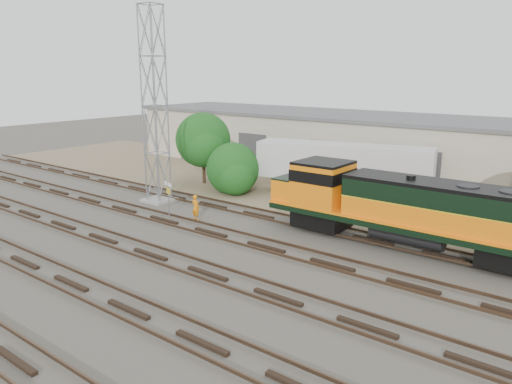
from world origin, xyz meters
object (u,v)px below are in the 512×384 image
Objects in this scene: signal_tower at (155,109)px; semi_trailer at (347,164)px; locomotive at (403,207)px; worker at (196,207)px.

signal_tower is 1.03× the size of semi_trailer.
worker is at bearing -166.03° from locomotive.
worker is (5.29, -1.61, -5.76)m from signal_tower.
semi_trailer is at bearing -110.12° from worker.
worker is 12.05m from semi_trailer.
locomotive is 18.11m from signal_tower.
signal_tower reaches higher than locomotive.
signal_tower is 7.98m from worker.
semi_trailer is (10.02, 9.35, -4.08)m from signal_tower.
locomotive is 9.97× the size of worker.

